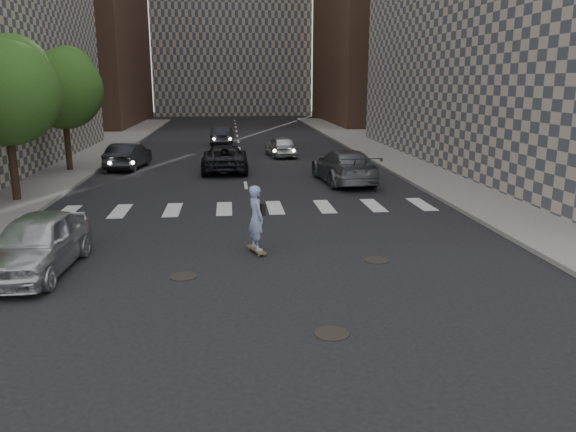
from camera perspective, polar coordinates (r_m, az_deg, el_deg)
name	(u,v)px	position (r m, az deg, el deg)	size (l,w,h in m)	color
ground	(264,291)	(13.60, -2.47, -7.59)	(160.00, 160.00, 0.00)	black
sidewalk_right	(480,162)	(36.37, 18.95, 5.22)	(13.00, 80.00, 0.15)	gray
tree_b	(7,87)	(25.35, -26.66, 11.59)	(4.20, 4.20, 6.60)	#382619
tree_c	(64,86)	(32.97, -21.81, 12.19)	(4.20, 4.20, 6.60)	#382619
manhole_a	(332,333)	(11.45, 4.47, -11.80)	(0.70, 0.70, 0.02)	black
manhole_b	(183,276)	(14.76, -10.58, -6.05)	(0.70, 0.70, 0.02)	black
manhole_c	(377,260)	(15.98, 9.01, -4.44)	(0.70, 0.70, 0.02)	black
skateboarder	(256,218)	(16.23, -3.24, -0.19)	(0.66, 1.03, 2.00)	brown
silver_sedan	(37,243)	(16.06, -24.18, -2.56)	(1.83, 4.56, 1.55)	silver
traffic_car_a	(128,156)	(33.43, -15.92, 5.89)	(1.54, 4.41, 1.45)	black
traffic_car_b	(344,166)	(27.80, 5.72, 5.06)	(2.29, 5.64, 1.64)	#54565B
traffic_car_c	(225,158)	(31.41, -6.43, 5.87)	(2.43, 5.28, 1.47)	black
traffic_car_d	(281,146)	(37.40, -0.73, 7.11)	(1.62, 4.04, 1.38)	silver
traffic_car_e	(222,136)	(44.83, -6.68, 8.10)	(1.45, 4.16, 1.37)	black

